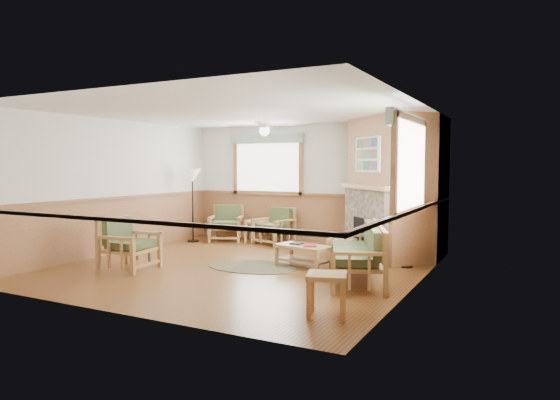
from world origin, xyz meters
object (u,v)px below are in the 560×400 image
at_px(armchair_back_right, 274,226).
at_px(footstool, 341,249).
at_px(coffee_table, 304,256).
at_px(sofa, 355,253).
at_px(armchair_left, 130,244).
at_px(floor_lamp_right, 406,222).
at_px(floor_lamp_left, 193,205).
at_px(end_table_sofa, 327,295).
at_px(armchair_back_left, 226,223).
at_px(end_table_chairs, 257,231).

height_order(armchair_back_right, footstool, armchair_back_right).
bearing_deg(coffee_table, sofa, -12.79).
relative_size(armchair_left, floor_lamp_right, 0.55).
distance_m(armchair_back_right, armchair_left, 3.68).
distance_m(armchair_left, floor_lamp_left, 3.18).
height_order(coffee_table, floor_lamp_left, floor_lamp_left).
xyz_separation_m(coffee_table, end_table_sofa, (1.43, -2.46, 0.06)).
distance_m(armchair_back_left, coffee_table, 3.51).
relative_size(end_table_chairs, footstool, 1.13).
relative_size(floor_lamp_left, floor_lamp_right, 1.08).
height_order(end_table_sofa, floor_lamp_left, floor_lamp_left).
distance_m(armchair_back_right, floor_lamp_left, 1.97).
xyz_separation_m(armchair_back_right, floor_lamp_left, (-1.83, -0.56, 0.44)).
bearing_deg(armchair_back_right, footstool, -14.78).
distance_m(armchair_back_right, coffee_table, 2.64).
height_order(armchair_back_left, floor_lamp_left, floor_lamp_left).
bearing_deg(armchair_left, footstool, -54.03).
xyz_separation_m(footstool, floor_lamp_left, (-3.87, 0.54, 0.66)).
bearing_deg(floor_lamp_right, armchair_left, -150.29).
bearing_deg(end_table_chairs, coffee_table, -43.83).
bearing_deg(coffee_table, floor_lamp_right, 41.25).
bearing_deg(end_table_chairs, armchair_back_left, -174.30).
xyz_separation_m(armchair_back_right, coffee_table, (1.67, -2.03, -0.22)).
distance_m(armchair_back_left, footstool, 3.42).
relative_size(armchair_back_left, armchair_back_right, 1.01).
xyz_separation_m(armchair_back_left, armchair_back_right, (1.23, 0.08, -0.00)).
relative_size(armchair_back_left, end_table_chairs, 1.61).
bearing_deg(floor_lamp_left, end_table_chairs, 22.04).
bearing_deg(end_table_sofa, armchair_back_right, 124.64).
distance_m(end_table_sofa, floor_lamp_right, 3.34).
bearing_deg(armchair_back_left, coffee_table, -57.78).
bearing_deg(floor_lamp_left, floor_lamp_right, -7.16).
relative_size(sofa, armchair_left, 2.16).
relative_size(end_table_sofa, floor_lamp_right, 0.32).
distance_m(armchair_left, footstool, 3.83).
distance_m(footstool, floor_lamp_right, 1.37).
bearing_deg(coffee_table, end_table_sofa, -46.12).
bearing_deg(footstool, floor_lamp_right, -4.83).
relative_size(sofa, floor_lamp_right, 1.20).
height_order(sofa, floor_lamp_left, floor_lamp_left).
relative_size(armchair_left, floor_lamp_left, 0.52).
bearing_deg(armchair_left, sofa, -79.60).
xyz_separation_m(end_table_sofa, footstool, (-1.07, 3.39, -0.06)).
distance_m(armchair_left, floor_lamp_right, 4.79).
height_order(end_table_chairs, footstool, end_table_chairs).
height_order(sofa, coffee_table, sofa).
distance_m(end_table_sofa, footstool, 3.56).
relative_size(sofa, armchair_back_right, 2.32).
relative_size(armchair_back_right, end_table_sofa, 1.61).
distance_m(armchair_back_right, end_table_chairs, 0.47).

